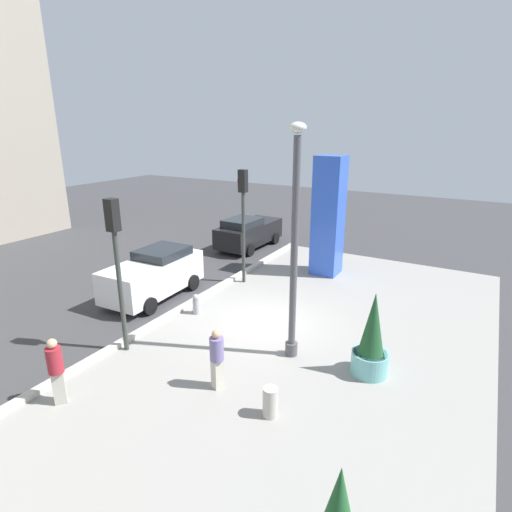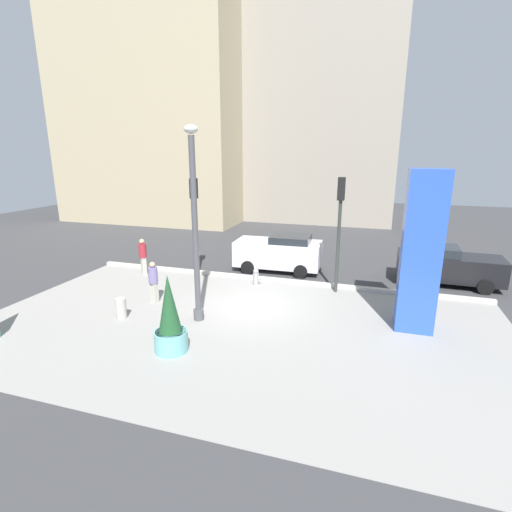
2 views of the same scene
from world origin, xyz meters
The scene contains 14 objects.
ground_plane centered at (0.00, 4.00, 0.00)m, with size 60.00×60.00×0.00m, color #38383A.
plaza_pavement centered at (0.00, -2.00, 0.00)m, with size 18.00×10.00×0.02m, color gray.
curb_strip centered at (0.00, 3.12, 0.08)m, with size 18.00×0.24×0.16m, color #B7B2A8.
lamp_post centered at (-1.47, -1.66, 3.20)m, with size 0.44×0.44×6.57m.
art_pillar_blue centered at (5.69, -0.03, 2.63)m, with size 1.18×1.18×5.26m, color blue.
potted_plant_near_right centered at (-1.29, -3.91, 0.98)m, with size 0.99×0.99×2.39m.
fire_hydrant centered at (-0.64, 2.47, 0.37)m, with size 0.36×0.26×0.75m.
concrete_bollard centered at (-4.15, -2.37, 0.38)m, with size 0.36×0.36×0.75m, color #B2ADA3.
traffic_light_corner centered at (2.85, 2.62, 3.21)m, with size 0.28×0.42×4.78m.
traffic_light_far_side centered at (-3.68, 2.79, 3.10)m, with size 0.28×0.42×4.60m.
car_far_lane centered at (-0.19, 4.85, 0.93)m, with size 4.24×2.15×1.82m.
car_intersection centered at (7.43, 5.10, 0.87)m, with size 4.39×2.10×1.72m.
pedestrian_by_curb centered at (-6.27, 2.29, 0.98)m, with size 0.51×0.51×1.75m.
pedestrian_on_sidewalk centered at (-3.85, -0.68, 0.92)m, with size 0.44×0.44×1.65m.
Camera 1 is at (-11.28, -6.06, 6.52)m, focal length 28.88 mm.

